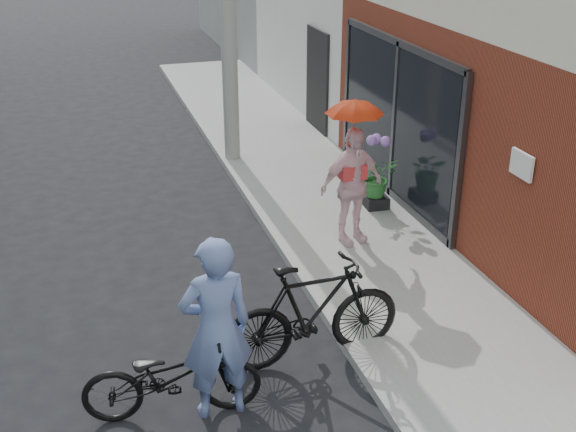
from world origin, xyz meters
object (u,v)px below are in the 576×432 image
officer (216,329)px  bike_left (172,376)px  kimono_woman (352,186)px  planter (376,201)px  bike_right (313,312)px

officer → bike_left: size_ratio=1.11×
officer → bike_left: bearing=-12.5°
officer → bike_left: 0.67m
bike_left → kimono_woman: size_ratio=1.03×
officer → planter: 5.17m
kimono_woman → planter: kimono_woman is taller
planter → officer: bearing=-130.9°
kimono_woman → bike_right: bearing=-132.0°
kimono_woman → planter: 1.48m
bike_left → kimono_woman: kimono_woman is taller
bike_left → planter: bike_left is taller
officer → bike_left: (-0.44, 0.08, -0.50)m
kimono_woman → officer: bearing=-142.8°
officer → bike_right: officer is taller
bike_left → kimono_woman: 4.11m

